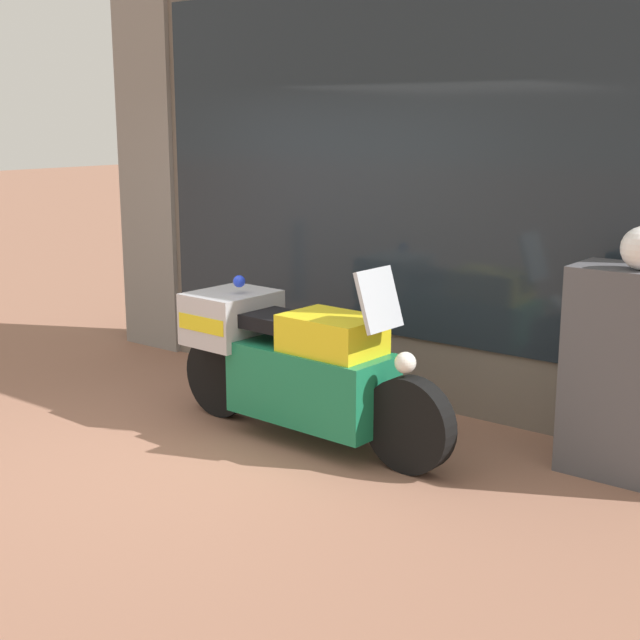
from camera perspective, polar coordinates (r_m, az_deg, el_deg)
name	(u,v)px	position (r m, az deg, el deg)	size (l,w,h in m)	color
ground_plane	(196,452)	(6.20, -7.92, -8.40)	(60.00, 60.00, 0.00)	#8E604C
shop_building	(333,165)	(7.52, 0.84, 9.91)	(5.59, 0.55, 3.68)	#6B6056
window_display	(396,334)	(7.39, 4.90, -0.88)	(4.41, 0.30, 2.06)	slate
paramedic_motorcycle	(294,362)	(6.27, -1.65, -2.70)	(2.37, 0.64, 1.30)	black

